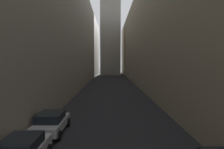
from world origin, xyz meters
TOP-DOWN VIEW (x-y plane):
  - ground_plane at (0.00, 48.00)m, footprint 264.00×264.00m
  - building_block_left at (-11.66, 50.00)m, footprint 12.31×108.00m
  - building_block_right at (12.44, 50.00)m, footprint 13.89×108.00m
  - parked_car_left_third at (-4.40, 17.15)m, footprint 2.07×4.33m

SIDE VIEW (x-z plane):
  - ground_plane at x=0.00m, z-range 0.00..0.00m
  - parked_car_left_third at x=-4.40m, z-range 0.04..1.56m
  - building_block_right at x=12.44m, z-range 0.00..20.22m
  - building_block_left at x=-11.66m, z-range 0.00..21.29m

